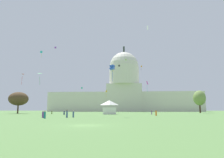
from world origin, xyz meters
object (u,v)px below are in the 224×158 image
Objects in this scene: event_tent at (109,107)px; kite_magenta_low at (147,84)px; kite_gold_low at (106,92)px; kite_turquoise_low at (82,88)px; person_purple_front_center at (43,115)px; capitol_building at (124,90)px; kite_cyan_mid at (41,52)px; tree_east_near at (199,98)px; kite_red_low at (21,75)px; kite_lime_high at (126,60)px; person_purple_back_center at (152,113)px; kite_violet_mid at (55,48)px; kite_blue_low at (112,67)px; person_orange_aisle_center at (156,113)px; tree_west_mid at (19,99)px; kite_yellow_mid at (113,71)px; person_denim_near_tree_west at (67,114)px; person_olive_deep_crowd at (52,112)px; kite_orange_mid at (141,67)px; kite_black_mid at (119,66)px; person_navy_mid_right at (64,113)px; kite_green_low at (39,75)px; person_denim_near_tent at (73,114)px; person_teal_mid_left at (45,115)px; kite_white_mid at (148,28)px.

event_tent is 1.45× the size of kite_magenta_low.
kite_turquoise_low is at bearing 93.93° from kite_gold_low.
kite_gold_low reaches higher than person_purple_front_center.
capitol_building reaches higher than kite_cyan_mid.
person_purple_front_center is 0.34× the size of kite_gold_low.
kite_red_low is at bearing -149.49° from tree_east_near.
person_purple_back_center is at bearing 102.08° from kite_lime_high.
kite_violet_mid reaches higher than kite_cyan_mid.
person_purple_back_center is 0.37× the size of kite_blue_low.
kite_magenta_low reaches higher than person_orange_aisle_center.
tree_west_mid is 87.98m from kite_lime_high.
person_orange_aisle_center is 1.10× the size of person_purple_front_center.
kite_yellow_mid is at bearing -95.68° from capitol_building.
person_purple_back_center is 62.43m from kite_violet_mid.
person_denim_near_tree_west is at bearing 68.98° from person_orange_aisle_center.
person_olive_deep_crowd is 90.91m from kite_orange_mid.
tree_west_mid is at bearing 154.22° from kite_cyan_mid.
kite_gold_low is at bearing 43.87° from kite_cyan_mid.
kite_violet_mid reaches higher than person_purple_front_center.
capitol_building is 93.00× the size of person_purple_front_center.
kite_gold_low reaches higher than tree_west_mid.
person_olive_deep_crowd is 18.61m from kite_red_low.
kite_magenta_low is (37.86, -2.82, 10.88)m from person_olive_deep_crowd.
person_olive_deep_crowd is 1.55× the size of kite_black_mid.
kite_turquoise_low is 0.69× the size of kite_yellow_mid.
person_olive_deep_crowd is (-69.91, -37.61, -7.54)m from tree_east_near.
kite_turquoise_low reaches higher than kite_blue_low.
person_purple_front_center is at bearing 35.70° from kite_magenta_low.
person_navy_mid_right is 0.36× the size of kite_magenta_low.
kite_black_mid is 0.88× the size of kite_yellow_mid.
kite_turquoise_low is at bearing -114.64° from kite_yellow_mid.
kite_violet_mid reaches higher than person_denim_near_tree_west.
person_olive_deep_crowd is at bearing 81.23° from kite_green_low.
kite_yellow_mid is (-3.14, 59.72, 26.05)m from event_tent.
capitol_building is at bearing 66.67° from tree_west_mid.
person_purple_back_center is 42.36m from kite_green_low.
kite_blue_low is (26.65, -29.84, 11.82)m from person_olive_deep_crowd.
person_denim_near_tree_west is at bearing 134.76° from kite_blue_low.
person_orange_aisle_center is (15.94, -18.00, -1.95)m from event_tent.
kite_gold_low reaches higher than person_orange_aisle_center.
person_navy_mid_right is (-8.89, 26.11, -0.16)m from person_denim_near_tree_west.
person_denim_near_tent is at bearing -73.03° from kite_cyan_mid.
kite_blue_low is 110.44m from kite_lime_high.
kite_orange_mid is (26.87, 114.40, 33.28)m from person_teal_mid_left.
person_teal_mid_left is 0.92× the size of person_orange_aisle_center.
person_orange_aisle_center is at bearing -148.58° from person_purple_front_center.
kite_orange_mid is at bearing -108.48° from kite_magenta_low.
tree_west_mid is 13.68× the size of kite_lime_high.
capitol_building is at bearing -70.47° from person_olive_deep_crowd.
event_tent is 3.77× the size of kite_white_mid.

